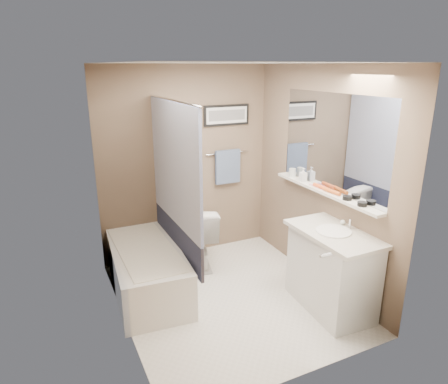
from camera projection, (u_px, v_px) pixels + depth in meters
name	position (u px, v px, depth m)	size (l,w,h in m)	color
ground	(230.00, 298.00, 4.27)	(2.50, 2.50, 0.00)	silver
ceiling	(231.00, 65.00, 3.55)	(2.20, 2.50, 0.04)	silver
wall_back	(187.00, 164.00, 4.97)	(2.20, 0.04, 2.40)	brown
wall_front	(307.00, 238.00, 2.85)	(2.20, 0.04, 2.40)	brown
wall_left	(119.00, 207.00, 3.47)	(0.04, 2.50, 2.40)	brown
wall_right	(319.00, 179.00, 4.35)	(0.04, 2.50, 2.40)	brown
tile_surround	(110.00, 211.00, 3.95)	(0.02, 1.55, 2.00)	tan
curtain_rod	(172.00, 100.00, 3.92)	(0.02, 0.02, 1.55)	silver
curtain_upper	(174.00, 165.00, 4.11)	(0.03, 1.45, 1.28)	silver
curtain_lower	(177.00, 238.00, 4.36)	(0.03, 1.45, 0.36)	#252A45
mirror	(332.00, 143.00, 4.10)	(0.02, 1.60, 1.00)	silver
shelf	(324.00, 192.00, 4.23)	(0.12, 1.60, 0.03)	silver
towel_bar	(227.00, 153.00, 5.15)	(0.02, 0.02, 0.60)	silver
towel	(228.00, 167.00, 5.19)	(0.34, 0.05, 0.44)	#7D94B5
art_frame	(227.00, 115.00, 5.02)	(0.62, 0.03, 0.26)	black
art_mat	(227.00, 115.00, 5.01)	(0.56, 0.00, 0.20)	white
art_image	(227.00, 115.00, 5.00)	(0.50, 0.00, 0.13)	#595959
door	(363.00, 250.00, 3.13)	(0.80, 0.02, 2.00)	silver
door_handle	(326.00, 255.00, 3.04)	(0.02, 0.02, 0.10)	silver
bathtub	(147.00, 270.00, 4.35)	(0.70, 1.50, 0.50)	white
tub_rim	(145.00, 249.00, 4.28)	(0.56, 1.36, 0.02)	white
toilet	(198.00, 235.00, 4.90)	(0.43, 0.76, 0.77)	white
vanity	(331.00, 272.00, 4.00)	(0.50, 0.90, 0.80)	silver
countertop	(334.00, 234.00, 3.87)	(0.54, 0.96, 0.04)	beige
sink_basin	(334.00, 231.00, 3.86)	(0.34, 0.34, 0.01)	white
faucet_spout	(350.00, 224.00, 3.93)	(0.02, 0.02, 0.10)	silver
faucet_knob	(343.00, 222.00, 4.02)	(0.05, 0.05, 0.05)	white
candle_bowl_near	(362.00, 204.00, 3.75)	(0.09, 0.09, 0.04)	black
candle_bowl_far	(347.00, 198.00, 3.92)	(0.09, 0.09, 0.04)	black
hair_brush_front	(332.00, 191.00, 4.11)	(0.04, 0.04, 0.22)	#C9571C
hair_brush_back	(321.00, 187.00, 4.27)	(0.04, 0.04, 0.22)	#ED5621
pink_comb	(315.00, 186.00, 4.37)	(0.03, 0.16, 0.01)	pink
glass_jar	(292.00, 173.00, 4.72)	(0.08, 0.08, 0.10)	silver
soap_bottle	(303.00, 175.00, 4.53)	(0.07, 0.07, 0.16)	#999999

